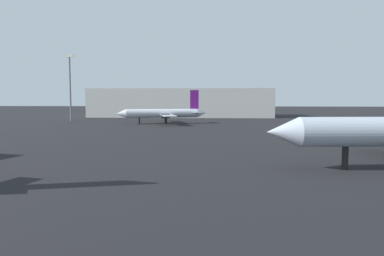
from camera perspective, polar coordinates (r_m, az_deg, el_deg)
name	(u,v)px	position (r m, az deg, el deg)	size (l,w,h in m)	color
airplane_far_left	(163,113)	(100.87, -4.52, 2.32)	(24.68, 22.01, 9.30)	silver
light_mast_left	(70,84)	(116.23, -18.58, 6.56)	(2.40, 0.50, 20.06)	slate
terminal_building	(182,103)	(142.32, -1.54, 3.99)	(67.64, 26.72, 10.53)	#B7B7B2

